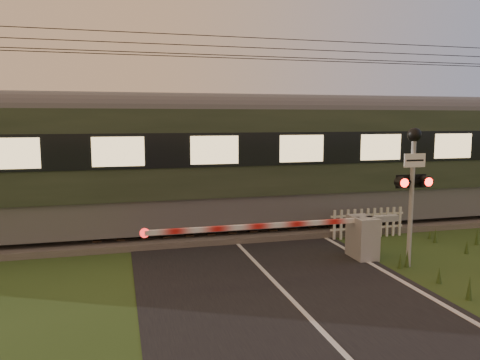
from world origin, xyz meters
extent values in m
plane|color=#2E461B|center=(0.00, 0.00, 0.00)|extent=(160.00, 160.00, 0.00)
cube|color=black|center=(0.00, 0.00, 0.01)|extent=(6.00, 140.00, 0.02)
cube|color=#47423D|center=(0.00, 6.50, 0.06)|extent=(140.00, 3.40, 0.24)
cube|color=slate|center=(0.00, 5.78, 0.26)|extent=(140.00, 0.08, 0.14)
cube|color=slate|center=(0.00, 7.22, 0.26)|extent=(140.00, 0.08, 0.14)
cube|color=#2D2116|center=(0.00, 6.50, 0.19)|extent=(0.24, 2.20, 0.06)
cylinder|color=black|center=(0.00, 6.20, 5.50)|extent=(120.00, 0.02, 0.02)
cylinder|color=black|center=(0.00, 6.80, 5.50)|extent=(120.00, 0.02, 0.02)
cylinder|color=black|center=(0.00, 6.50, 6.10)|extent=(120.00, 0.02, 0.02)
cylinder|color=black|center=(0.00, 6.50, 5.80)|extent=(120.00, 0.02, 0.02)
cube|color=#5F5F63|center=(-0.63, 6.50, 0.84)|extent=(20.38, 2.70, 1.01)
cube|color=#253020|center=(-0.63, 6.50, 2.60)|extent=(21.23, 2.93, 2.53)
cylinder|color=#4C4C4F|center=(-0.63, 6.50, 3.87)|extent=(21.23, 1.03, 1.03)
cube|color=#FFD893|center=(-0.63, 4.99, 2.73)|extent=(18.26, 0.04, 0.79)
cube|color=gray|center=(2.81, 2.75, 0.55)|extent=(0.55, 0.85, 1.09)
cylinder|color=gray|center=(2.66, 2.75, 0.55)|extent=(0.12, 0.12, 1.09)
cube|color=gray|center=(3.35, 2.75, 1.01)|extent=(0.89, 0.16, 0.16)
cube|color=red|center=(-0.03, 2.75, 1.01)|extent=(5.39, 0.11, 0.11)
cylinder|color=red|center=(-2.73, 2.75, 1.01)|extent=(0.22, 0.04, 0.22)
cylinder|color=gray|center=(3.56, 1.84, 1.54)|extent=(0.11, 0.11, 3.08)
cube|color=white|center=(3.56, 1.78, 2.62)|extent=(0.57, 0.03, 0.33)
sphere|color=black|center=(3.56, 1.84, 3.23)|extent=(0.33, 0.33, 0.33)
cube|color=black|center=(3.56, 1.84, 2.11)|extent=(0.77, 0.06, 0.06)
cylinder|color=#FF140C|center=(3.23, 1.66, 2.11)|extent=(0.21, 0.02, 0.21)
cylinder|color=#FF140C|center=(3.89, 1.66, 2.11)|extent=(0.21, 0.02, 0.21)
cube|color=black|center=(3.56, 1.89, 2.11)|extent=(0.82, 0.02, 0.33)
cube|color=silver|center=(4.03, 4.63, 0.30)|extent=(2.44, 0.04, 0.06)
cube|color=silver|center=(4.03, 4.63, 0.70)|extent=(2.44, 0.04, 0.06)
camera|label=1|loc=(-3.26, -7.86, 3.60)|focal=35.00mm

